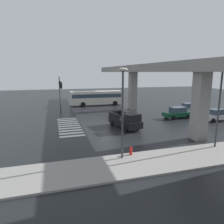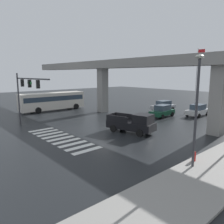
{
  "view_description": "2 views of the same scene",
  "coord_description": "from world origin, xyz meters",
  "px_view_note": "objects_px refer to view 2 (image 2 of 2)",
  "views": [
    {
      "loc": [
        26.1,
        -7.38,
        6.92
      ],
      "look_at": [
        0.08,
        0.25,
        1.57
      ],
      "focal_mm": 32.45,
      "sensor_mm": 36.0,
      "label": 1
    },
    {
      "loc": [
        18.3,
        -15.13,
        6.09
      ],
      "look_at": [
        0.41,
        0.61,
        1.92
      ],
      "focal_mm": 34.95,
      "sensor_mm": 36.0,
      "label": 2
    }
  ],
  "objects_px": {
    "street_lamp_near_corner": "(197,99)",
    "traffic_signal_mast": "(26,88)",
    "sedan_dark_green": "(162,111)",
    "fire_hydrant": "(194,157)",
    "sedan_white": "(198,110)",
    "pickup_truck": "(133,124)",
    "sedan_silver": "(163,106)",
    "flagpole": "(197,76)",
    "city_bus": "(53,100)"
  },
  "relations": [
    {
      "from": "city_bus",
      "to": "sedan_dark_green",
      "type": "distance_m",
      "value": 18.17
    },
    {
      "from": "pickup_truck",
      "to": "street_lamp_near_corner",
      "type": "xyz_separation_m",
      "value": [
        8.61,
        -3.5,
        3.57
      ]
    },
    {
      "from": "sedan_white",
      "to": "flagpole",
      "type": "bearing_deg",
      "value": 123.15
    },
    {
      "from": "sedan_silver",
      "to": "fire_hydrant",
      "type": "xyz_separation_m",
      "value": [
        14.31,
        -16.41,
        -0.42
      ]
    },
    {
      "from": "pickup_truck",
      "to": "fire_hydrant",
      "type": "distance_m",
      "value": 8.62
    },
    {
      "from": "pickup_truck",
      "to": "traffic_signal_mast",
      "type": "xyz_separation_m",
      "value": [
        -9.44,
        -7.42,
        3.56
      ]
    },
    {
      "from": "pickup_truck",
      "to": "flagpole",
      "type": "height_order",
      "value": "flagpole"
    },
    {
      "from": "city_bus",
      "to": "sedan_silver",
      "type": "bearing_deg",
      "value": 46.92
    },
    {
      "from": "city_bus",
      "to": "pickup_truck",
      "type": "bearing_deg",
      "value": -0.75
    },
    {
      "from": "sedan_silver",
      "to": "sedan_dark_green",
      "type": "relative_size",
      "value": 1.01
    },
    {
      "from": "traffic_signal_mast",
      "to": "fire_hydrant",
      "type": "distance_m",
      "value": 18.75
    },
    {
      "from": "sedan_white",
      "to": "traffic_signal_mast",
      "type": "distance_m",
      "value": 23.57
    },
    {
      "from": "city_bus",
      "to": "sedan_dark_green",
      "type": "height_order",
      "value": "city_bus"
    },
    {
      "from": "sedan_dark_green",
      "to": "fire_hydrant",
      "type": "xyz_separation_m",
      "value": [
        11.38,
        -12.09,
        -0.42
      ]
    },
    {
      "from": "sedan_white",
      "to": "city_bus",
      "type": "bearing_deg",
      "value": -143.75
    },
    {
      "from": "city_bus",
      "to": "sedan_silver",
      "type": "height_order",
      "value": "city_bus"
    },
    {
      "from": "sedan_dark_green",
      "to": "fire_hydrant",
      "type": "relative_size",
      "value": 5.21
    },
    {
      "from": "sedan_silver",
      "to": "sedan_white",
      "type": "xyz_separation_m",
      "value": [
        5.96,
        0.1,
        0.0
      ]
    },
    {
      "from": "fire_hydrant",
      "to": "flagpole",
      "type": "height_order",
      "value": "flagpole"
    },
    {
      "from": "sedan_silver",
      "to": "city_bus",
      "type": "bearing_deg",
      "value": -133.08
    },
    {
      "from": "sedan_dark_green",
      "to": "flagpole",
      "type": "relative_size",
      "value": 0.44
    },
    {
      "from": "pickup_truck",
      "to": "sedan_silver",
      "type": "relative_size",
      "value": 1.21
    },
    {
      "from": "pickup_truck",
      "to": "flagpole",
      "type": "distance_m",
      "value": 18.01
    },
    {
      "from": "fire_hydrant",
      "to": "pickup_truck",
      "type": "bearing_deg",
      "value": 162.46
    },
    {
      "from": "sedan_silver",
      "to": "traffic_signal_mast",
      "type": "bearing_deg",
      "value": -98.93
    },
    {
      "from": "city_bus",
      "to": "fire_hydrant",
      "type": "bearing_deg",
      "value": -6.0
    },
    {
      "from": "pickup_truck",
      "to": "flagpole",
      "type": "xyz_separation_m",
      "value": [
        -2.29,
        17.2,
        4.82
      ]
    },
    {
      "from": "pickup_truck",
      "to": "sedan_silver",
      "type": "height_order",
      "value": "pickup_truck"
    },
    {
      "from": "sedan_silver",
      "to": "traffic_signal_mast",
      "type": "xyz_separation_m",
      "value": [
        -3.34,
        -21.24,
        3.7
      ]
    },
    {
      "from": "sedan_silver",
      "to": "fire_hydrant",
      "type": "distance_m",
      "value": 21.77
    },
    {
      "from": "city_bus",
      "to": "flagpole",
      "type": "xyz_separation_m",
      "value": [
        16.51,
        16.96,
        4.08
      ]
    },
    {
      "from": "sedan_dark_green",
      "to": "flagpole",
      "type": "distance_m",
      "value": 9.2
    },
    {
      "from": "sedan_silver",
      "to": "street_lamp_near_corner",
      "type": "distance_m",
      "value": 23.02
    },
    {
      "from": "traffic_signal_mast",
      "to": "sedan_silver",
      "type": "bearing_deg",
      "value": 81.07
    },
    {
      "from": "fire_hydrant",
      "to": "sedan_white",
      "type": "bearing_deg",
      "value": 116.82
    },
    {
      "from": "traffic_signal_mast",
      "to": "flagpole",
      "type": "relative_size",
      "value": 0.87
    },
    {
      "from": "traffic_signal_mast",
      "to": "street_lamp_near_corner",
      "type": "relative_size",
      "value": 1.2
    },
    {
      "from": "flagpole",
      "to": "sedan_silver",
      "type": "bearing_deg",
      "value": -138.41
    },
    {
      "from": "city_bus",
      "to": "street_lamp_near_corner",
      "type": "distance_m",
      "value": 27.8
    },
    {
      "from": "sedan_dark_green",
      "to": "street_lamp_near_corner",
      "type": "xyz_separation_m",
      "value": [
        11.78,
        -12.99,
        3.7
      ]
    },
    {
      "from": "sedan_white",
      "to": "fire_hydrant",
      "type": "relative_size",
      "value": 5.11
    },
    {
      "from": "sedan_white",
      "to": "fire_hydrant",
      "type": "height_order",
      "value": "sedan_white"
    },
    {
      "from": "pickup_truck",
      "to": "sedan_white",
      "type": "xyz_separation_m",
      "value": [
        -0.14,
        13.92,
        -0.14
      ]
    },
    {
      "from": "sedan_white",
      "to": "sedan_dark_green",
      "type": "bearing_deg",
      "value": -124.44
    },
    {
      "from": "city_bus",
      "to": "fire_hydrant",
      "type": "height_order",
      "value": "city_bus"
    },
    {
      "from": "traffic_signal_mast",
      "to": "fire_hydrant",
      "type": "height_order",
      "value": "traffic_signal_mast"
    },
    {
      "from": "pickup_truck",
      "to": "fire_hydrant",
      "type": "xyz_separation_m",
      "value": [
        8.21,
        -2.59,
        -0.56
      ]
    },
    {
      "from": "street_lamp_near_corner",
      "to": "traffic_signal_mast",
      "type": "bearing_deg",
      "value": -167.72
    },
    {
      "from": "sedan_white",
      "to": "pickup_truck",
      "type": "bearing_deg",
      "value": -89.42
    },
    {
      "from": "flagpole",
      "to": "sedan_white",
      "type": "bearing_deg",
      "value": -56.85
    }
  ]
}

